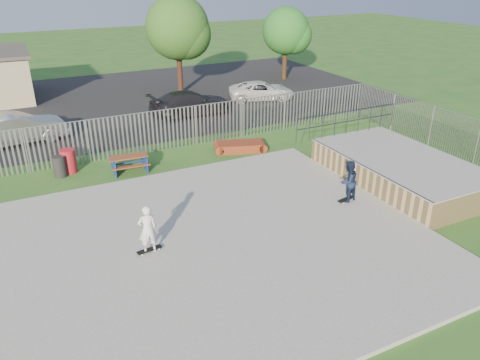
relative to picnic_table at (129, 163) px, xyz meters
name	(u,v)px	position (x,y,z in m)	size (l,w,h in m)	color
ground	(196,250)	(0.27, -7.22, -0.35)	(120.00, 120.00, 0.00)	#296221
concrete_slab	(196,248)	(0.27, -7.22, -0.27)	(15.00, 12.00, 0.15)	gray
quarter_pipe	(399,169)	(9.76, -6.18, 0.21)	(5.50, 7.05, 2.19)	tan
fence	(176,165)	(1.27, -2.63, 0.65)	(26.04, 16.02, 2.00)	gray
picnic_table	(129,163)	(0.00, 0.00, 0.00)	(1.71, 1.45, 0.69)	brown
funbox	(240,147)	(5.45, -0.02, -0.14)	(2.33, 1.67, 0.42)	maroon
trash_bin_red	(69,161)	(-2.38, 0.98, 0.17)	(0.63, 0.63, 1.05)	#A81923
trash_bin_grey	(60,166)	(-2.79, 0.70, 0.11)	(0.55, 0.55, 0.91)	black
parking_lot	(87,105)	(0.27, 11.78, -0.34)	(40.00, 18.00, 0.02)	black
car_silver	(17,129)	(-4.12, 5.84, 0.45)	(1.66, 4.76, 1.57)	silver
car_dark	(190,103)	(5.45, 6.64, 0.39)	(2.02, 4.96, 1.44)	black
car_white	(262,91)	(10.98, 7.79, 0.27)	(2.00, 4.33, 1.20)	white
tree_mid	(177,28)	(6.75, 11.96, 4.08)	(4.27, 4.27, 6.58)	#3C2218
tree_right	(286,31)	(15.58, 12.44, 3.33)	(3.55, 3.55, 5.48)	#3A2817
skateboard_a	(346,200)	(6.52, -6.84, -0.16)	(0.82, 0.36, 0.08)	black
skateboard_b	(150,250)	(-1.13, -6.87, -0.16)	(0.82, 0.30, 0.08)	black
skater_navy	(348,181)	(6.52, -6.84, 0.60)	(0.78, 0.61, 1.60)	#121D3A
skater_white	(148,229)	(-1.13, -6.87, 0.60)	(0.58, 0.38, 1.60)	white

